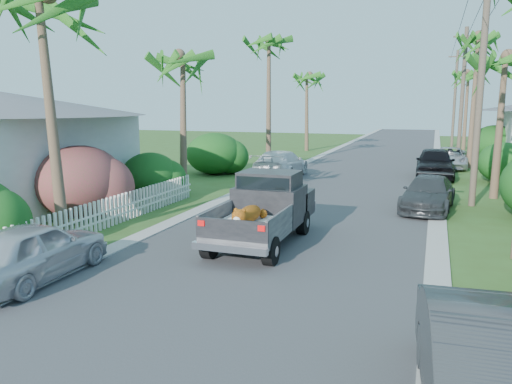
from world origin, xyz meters
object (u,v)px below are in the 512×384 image
at_px(parked_car_rf, 435,163).
at_px(palm_l_b, 182,56).
at_px(palm_r_d, 469,73).
at_px(parked_car_rn, 491,375).
at_px(utility_pole_b, 480,89).
at_px(parked_car_lf, 281,164).
at_px(parked_car_rd, 449,158).
at_px(parked_car_ln, 32,251).
at_px(palm_r_c, 478,37).
at_px(palm_r_b, 505,57).
at_px(utility_pole_c, 462,95).
at_px(parked_car_rm, 428,194).
at_px(pickup_truck, 267,207).
at_px(palm_l_c, 269,41).
at_px(palm_l_d, 307,75).
at_px(utility_pole_d, 455,98).

height_order(parked_car_rf, palm_l_b, palm_l_b).
bearing_deg(palm_r_d, parked_car_rn, -92.20).
bearing_deg(utility_pole_b, parked_car_lf, 153.44).
bearing_deg(parked_car_rd, parked_car_lf, -136.94).
height_order(parked_car_ln, palm_r_c, palm_r_c).
height_order(parked_car_rd, palm_r_b, palm_r_b).
relative_size(palm_l_b, utility_pole_c, 0.82).
bearing_deg(palm_r_b, parked_car_rn, -95.74).
bearing_deg(parked_car_rm, parked_car_rd, 91.38).
xyz_separation_m(palm_l_b, palm_r_d, (13.30, 28.00, 0.59)).
distance_m(pickup_truck, utility_pole_c, 23.77).
bearing_deg(parked_car_rn, parked_car_rm, 88.71).
height_order(parked_car_rd, parked_car_lf, parked_car_lf).
height_order(palm_l_b, palm_l_c, palm_l_c).
bearing_deg(parked_car_ln, pickup_truck, -130.67).
distance_m(parked_car_rm, utility_pole_b, 4.54).
bearing_deg(palm_l_c, utility_pole_b, -37.81).
bearing_deg(parked_car_rd, utility_pole_b, -85.02).
xyz_separation_m(parked_car_rm, palm_l_d, (-10.44, 22.46, 5.81)).
bearing_deg(parked_car_rn, palm_r_d, 82.56).
bearing_deg(palm_l_d, parked_car_rm, -65.07).
bearing_deg(palm_r_c, utility_pole_b, -92.64).
relative_size(parked_car_rm, parked_car_rf, 0.89).
height_order(palm_r_d, utility_pole_b, utility_pole_b).
relative_size(pickup_truck, utility_pole_d, 0.57).
bearing_deg(parked_car_ln, parked_car_rd, -113.30).
xyz_separation_m(parked_car_lf, palm_r_d, (10.39, 22.26, 5.98)).
bearing_deg(parked_car_rm, utility_pole_b, 47.05).
bearing_deg(palm_r_d, palm_l_d, -155.22).
xyz_separation_m(pickup_truck, parked_car_rd, (5.54, 20.10, -0.36)).
relative_size(palm_l_c, palm_l_d, 1.19).
bearing_deg(parked_car_rd, palm_l_c, -160.48).
height_order(parked_car_ln, palm_l_d, palm_l_d).
relative_size(parked_car_rd, utility_pole_d, 0.52).
relative_size(parked_car_lf, palm_l_b, 0.70).
distance_m(palm_r_c, palm_r_d, 14.07).
bearing_deg(palm_r_b, pickup_truck, -126.43).
xyz_separation_m(palm_l_b, utility_pole_c, (12.40, 16.00, -1.55)).
distance_m(palm_r_d, utility_pole_c, 12.22).
bearing_deg(parked_car_rm, pickup_truck, -120.02).
relative_size(pickup_truck, parked_car_rm, 1.18).
distance_m(palm_l_c, palm_r_d, 21.95).
xyz_separation_m(parked_car_lf, utility_pole_c, (9.49, 10.26, 3.84)).
xyz_separation_m(pickup_truck, parked_car_lf, (-3.35, 12.42, -0.25)).
bearing_deg(palm_l_c, parked_car_lf, -63.62).
xyz_separation_m(palm_l_b, palm_l_c, (0.80, 10.00, 1.77)).
bearing_deg(palm_r_c, utility_pole_d, 92.02).
bearing_deg(palm_r_d, parked_car_rm, -95.14).
relative_size(palm_l_c, utility_pole_d, 1.02).
relative_size(palm_l_b, palm_l_d, 0.96).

